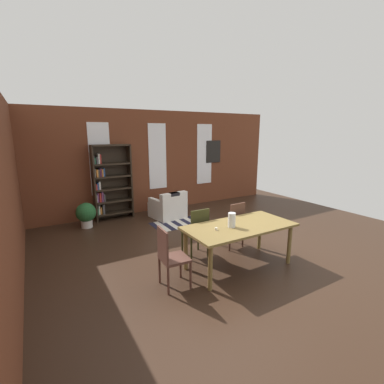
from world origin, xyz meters
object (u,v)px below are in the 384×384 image
at_px(vase_on_table, 232,220).
at_px(armchair_white, 168,208).
at_px(dining_chair_head_left, 170,256).
at_px(potted_plant_by_shelf, 86,214).
at_px(dining_table, 239,230).
at_px(dining_chair_far_right, 233,223).
at_px(bookshelf_tall, 110,183).
at_px(dining_chair_far_left, 197,231).

bearing_deg(vase_on_table, armchair_white, 83.84).
xyz_separation_m(dining_chair_head_left, potted_plant_by_shelf, (-0.61, 3.47, -0.16)).
height_order(dining_table, dining_chair_far_right, dining_chair_far_right).
bearing_deg(dining_table, armchair_white, 86.99).
relative_size(armchair_white, potted_plant_by_shelf, 1.45).
bearing_deg(dining_chair_far_right, bookshelf_tall, 117.40).
bearing_deg(potted_plant_by_shelf, dining_chair_far_right, -49.53).
distance_m(dining_table, dining_chair_far_left, 0.83).
distance_m(dining_chair_head_left, dining_chair_far_right, 1.89).
height_order(dining_table, dining_chair_far_left, dining_chair_far_left).
xyz_separation_m(dining_chair_far_right, armchair_white, (-0.27, 2.48, -0.23)).
bearing_deg(dining_chair_far_right, dining_chair_head_left, -158.56).
bearing_deg(dining_chair_far_left, dining_chair_far_right, 0.01).
bearing_deg(vase_on_table, dining_chair_head_left, 179.77).
bearing_deg(vase_on_table, dining_chair_far_right, 48.80).
xyz_separation_m(dining_table, dining_chair_far_right, (0.43, 0.70, -0.16)).
bearing_deg(dining_table, dining_chair_head_left, 179.80).
bearing_deg(potted_plant_by_shelf, dining_table, -60.87).
relative_size(dining_chair_head_left, armchair_white, 1.05).
height_order(vase_on_table, dining_chair_far_right, vase_on_table).
height_order(dining_chair_head_left, potted_plant_by_shelf, dining_chair_head_left).
bearing_deg(armchair_white, dining_chair_far_left, -103.54).
bearing_deg(potted_plant_by_shelf, vase_on_table, -63.13).
height_order(dining_table, armchair_white, dining_table).
xyz_separation_m(vase_on_table, potted_plant_by_shelf, (-1.76, 3.47, -0.53)).
relative_size(bookshelf_tall, armchair_white, 2.22).
bearing_deg(bookshelf_tall, armchair_white, -26.76).
xyz_separation_m(dining_chair_far_left, armchair_white, (0.60, 2.48, -0.23)).
relative_size(dining_table, bookshelf_tall, 0.95).
relative_size(dining_chair_far_right, bookshelf_tall, 0.47).
relative_size(dining_chair_far_right, armchair_white, 1.05).
bearing_deg(dining_chair_head_left, dining_chair_far_left, 37.64).
bearing_deg(dining_table, vase_on_table, 180.00).
height_order(bookshelf_tall, armchair_white, bookshelf_tall).
bearing_deg(potted_plant_by_shelf, dining_chair_far_left, -61.54).
distance_m(vase_on_table, dining_chair_far_right, 1.00).
distance_m(vase_on_table, dining_chair_head_left, 1.21).
bearing_deg(bookshelf_tall, dining_chair_far_right, -62.60).
xyz_separation_m(dining_chair_far_right, potted_plant_by_shelf, (-2.37, 2.78, -0.16)).
relative_size(dining_chair_far_left, potted_plant_by_shelf, 1.52).
distance_m(armchair_white, potted_plant_by_shelf, 2.12).
distance_m(vase_on_table, armchair_white, 3.25).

